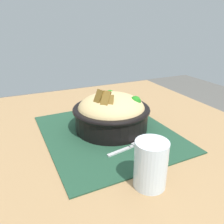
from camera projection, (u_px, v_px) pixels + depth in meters
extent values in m
cube|color=#99754C|center=(120.00, 142.00, 0.61)|extent=(1.00, 0.81, 0.03)
cylinder|color=olive|center=(4.00, 186.00, 0.99)|extent=(0.04, 0.04, 0.72)
cylinder|color=olive|center=(139.00, 151.00, 1.25)|extent=(0.04, 0.04, 0.72)
cube|color=#1E422D|center=(108.00, 133.00, 0.63)|extent=(0.40, 0.35, 0.00)
cylinder|color=black|center=(112.00, 118.00, 0.64)|extent=(0.20, 0.20, 0.07)
torus|color=black|center=(112.00, 109.00, 0.63)|extent=(0.22, 0.22, 0.01)
ellipsoid|color=tan|center=(112.00, 108.00, 0.63)|extent=(0.22, 0.22, 0.08)
sphere|color=#1E751C|center=(110.00, 95.00, 0.66)|extent=(0.03, 0.03, 0.03)
sphere|color=#1E751C|center=(135.00, 102.00, 0.61)|extent=(0.03, 0.03, 0.03)
cylinder|color=orange|center=(111.00, 97.00, 0.65)|extent=(0.03, 0.01, 0.01)
cylinder|color=orange|center=(110.00, 103.00, 0.61)|extent=(0.03, 0.01, 0.01)
cylinder|color=orange|center=(113.00, 104.00, 0.61)|extent=(0.01, 0.03, 0.01)
cube|color=brown|center=(97.00, 101.00, 0.58)|extent=(0.03, 0.04, 0.06)
cube|color=brown|center=(101.00, 103.00, 0.57)|extent=(0.04, 0.04, 0.04)
cube|color=brown|center=(105.00, 103.00, 0.57)|extent=(0.05, 0.05, 0.05)
cube|color=brown|center=(109.00, 104.00, 0.57)|extent=(0.04, 0.04, 0.04)
cube|color=#B4B4B4|center=(119.00, 151.00, 0.53)|extent=(0.02, 0.07, 0.00)
cube|color=#B4B4B4|center=(132.00, 146.00, 0.55)|extent=(0.01, 0.01, 0.00)
cube|color=#B4B4B4|center=(138.00, 144.00, 0.56)|extent=(0.03, 0.03, 0.00)
cube|color=#B4B4B4|center=(148.00, 143.00, 0.57)|extent=(0.01, 0.02, 0.00)
cube|color=#B4B4B4|center=(146.00, 142.00, 0.57)|extent=(0.01, 0.02, 0.00)
cube|color=#B4B4B4|center=(144.00, 141.00, 0.58)|extent=(0.01, 0.02, 0.00)
cube|color=#B4B4B4|center=(143.00, 140.00, 0.58)|extent=(0.01, 0.02, 0.00)
cylinder|color=silver|center=(151.00, 164.00, 0.41)|extent=(0.06, 0.06, 0.09)
cylinder|color=silver|center=(150.00, 178.00, 0.43)|extent=(0.06, 0.06, 0.03)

